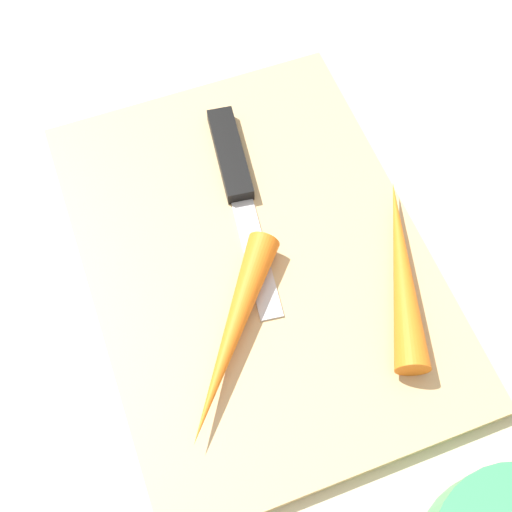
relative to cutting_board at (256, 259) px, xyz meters
name	(u,v)px	position (x,y,z in m)	size (l,w,h in m)	color
ground_plane	(256,263)	(0.00, 0.00, -0.01)	(1.40, 1.40, 0.00)	#C6B793
cutting_board	(256,259)	(0.00, 0.00, 0.00)	(0.36, 0.26, 0.01)	tan
knife	(233,167)	(-0.08, 0.01, 0.01)	(0.20, 0.05, 0.01)	#B7B7BC
carrot_long	(232,335)	(0.06, -0.04, 0.02)	(0.03, 0.03, 0.16)	orange
carrot_short	(402,270)	(0.06, 0.10, 0.02)	(0.03, 0.03, 0.16)	orange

